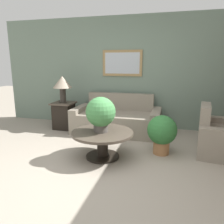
{
  "coord_description": "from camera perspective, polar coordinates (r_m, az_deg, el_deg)",
  "views": [
    {
      "loc": [
        0.84,
        -2.57,
        1.53
      ],
      "look_at": [
        -0.24,
        1.44,
        0.6
      ],
      "focal_mm": 35.0,
      "sensor_mm": 36.0,
      "label": 1
    }
  ],
  "objects": [
    {
      "name": "potted_plant_floor",
      "position": [
        3.81,
        12.92,
        -5.13
      ],
      "size": [
        0.5,
        0.5,
        0.68
      ],
      "color": "#9E6B42",
      "rests_on": "ground_plane"
    },
    {
      "name": "couch_main",
      "position": [
        4.94,
        1.33,
        -2.04
      ],
      "size": [
        1.91,
        0.95,
        0.83
      ],
      "color": "gray",
      "rests_on": "ground_plane"
    },
    {
      "name": "coffee_table",
      "position": [
        3.6,
        -2.5,
        -6.97
      ],
      "size": [
        1.01,
        1.01,
        0.44
      ],
      "color": "black",
      "rests_on": "ground_plane"
    },
    {
      "name": "wall_back",
      "position": [
        5.28,
        5.9,
        10.18
      ],
      "size": [
        6.85,
        0.09,
        2.6
      ],
      "color": "slate",
      "rests_on": "ground_plane"
    },
    {
      "name": "potted_plant_on_table",
      "position": [
        3.48,
        -2.98,
        -0.25
      ],
      "size": [
        0.48,
        0.48,
        0.57
      ],
      "color": "#4C4742",
      "rests_on": "coffee_table"
    },
    {
      "name": "table_lamp",
      "position": [
        5.17,
        -12.84,
        7.25
      ],
      "size": [
        0.44,
        0.44,
        0.61
      ],
      "color": "#2D2823",
      "rests_on": "side_table"
    },
    {
      "name": "side_table",
      "position": [
        5.29,
        -12.45,
        -0.83
      ],
      "size": [
        0.49,
        0.49,
        0.63
      ],
      "color": "black",
      "rests_on": "ground_plane"
    },
    {
      "name": "ground_plane",
      "position": [
        3.11,
        -2.82,
        -16.86
      ],
      "size": [
        20.0,
        20.0,
        0.0
      ],
      "primitive_type": "plane",
      "color": "gray"
    }
  ]
}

